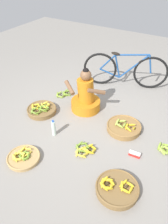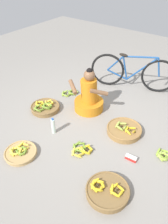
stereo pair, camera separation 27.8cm
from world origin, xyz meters
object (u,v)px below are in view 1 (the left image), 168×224
object	(u,v)px
banana_basket_front_center	(23,157)
water_bottle	(54,128)
bicycle_leaning	(125,70)
banana_basket_mid_left	(42,110)
loose_bananas_front_left	(85,149)
loose_bananas_back_right	(164,149)
loose_bananas_back_center	(65,94)
banana_basket_near_bicycle	(117,188)
packet_carton_stack	(135,154)
vendor_woman_front	(86,97)
banana_basket_back_left	(124,127)

from	to	relation	value
banana_basket_front_center	water_bottle	bearing A→B (deg)	84.42
bicycle_leaning	banana_basket_mid_left	distance (m)	1.86
bicycle_leaning	loose_bananas_front_left	xyz separation A→B (m)	(0.26, -2.02, -0.33)
bicycle_leaning	water_bottle	bearing A→B (deg)	-99.64
loose_bananas_back_right	loose_bananas_back_center	bearing A→B (deg)	166.71
banana_basket_near_bicycle	banana_basket_front_center	distance (m)	1.34
loose_bananas_front_left	water_bottle	size ratio (longest dim) A/B	1.16
bicycle_leaning	banana_basket_front_center	bearing A→B (deg)	-98.67
packet_carton_stack	loose_bananas_back_right	bearing A→B (deg)	42.63
loose_bananas_back_center	banana_basket_front_center	bearing A→B (deg)	-74.49
banana_basket_mid_left	loose_bananas_back_center	bearing A→B (deg)	88.16
vendor_woman_front	loose_bananas_back_right	bearing A→B (deg)	-11.45
bicycle_leaning	packet_carton_stack	world-z (taller)	bicycle_leaning
loose_bananas_back_center	water_bottle	xyz separation A→B (m)	(0.52, -1.04, 0.10)
bicycle_leaning	water_bottle	xyz separation A→B (m)	(-0.34, -1.97, -0.22)
banana_basket_back_left	loose_bananas_front_left	size ratio (longest dim) A/B	1.67
loose_bananas_back_center	packet_carton_stack	distance (m)	1.94
banana_basket_back_left	loose_bananas_back_center	bearing A→B (deg)	165.33
bicycle_leaning	banana_basket_front_center	distance (m)	2.65
banana_basket_mid_left	loose_bananas_front_left	distance (m)	1.21
banana_basket_front_center	loose_bananas_back_center	xyz separation A→B (m)	(-0.46, 1.66, -0.01)
bicycle_leaning	packet_carton_stack	bearing A→B (deg)	-62.52
water_bottle	loose_bananas_back_right	bearing A→B (deg)	18.91
loose_bananas_back_right	loose_bananas_front_left	bearing A→B (deg)	-148.99
banana_basket_front_center	bicycle_leaning	bearing A→B (deg)	81.33
loose_bananas_back_right	loose_bananas_front_left	size ratio (longest dim) A/B	0.72
vendor_woman_front	banana_basket_near_bicycle	xyz separation A→B (m)	(1.18, -1.27, -0.20)
banana_basket_near_bicycle	packet_carton_stack	size ratio (longest dim) A/B	3.22
banana_basket_near_bicycle	banana_basket_back_left	world-z (taller)	banana_basket_back_left
loose_bananas_back_center	packet_carton_stack	bearing A→B (deg)	-24.56
vendor_woman_front	banana_basket_mid_left	bearing A→B (deg)	-141.77
loose_bananas_back_right	banana_basket_back_left	bearing A→B (deg)	169.62
bicycle_leaning	packet_carton_stack	xyz separation A→B (m)	(0.91, -1.74, -0.33)
loose_bananas_back_center	bicycle_leaning	bearing A→B (deg)	47.55
loose_bananas_front_left	packet_carton_stack	world-z (taller)	loose_bananas_front_left
banana_basket_mid_left	banana_basket_front_center	xyz separation A→B (m)	(0.48, -0.98, -0.02)
packet_carton_stack	vendor_woman_front	bearing A→B (deg)	152.23
banana_basket_mid_left	loose_bananas_front_left	size ratio (longest dim) A/B	1.56
water_bottle	banana_basket_back_left	bearing A→B (deg)	36.67
bicycle_leaning	loose_bananas_back_center	size ratio (longest dim) A/B	4.55
bicycle_leaning	loose_bananas_back_right	distance (m)	1.93
banana_basket_back_left	loose_bananas_front_left	xyz separation A→B (m)	(-0.30, -0.72, -0.03)
loose_bananas_back_center	water_bottle	bearing A→B (deg)	-63.27
loose_bananas_back_right	packet_carton_stack	bearing A→B (deg)	-137.37
banana_basket_near_bicycle	water_bottle	xyz separation A→B (m)	(-1.26, 0.42, 0.08)
bicycle_leaning	water_bottle	world-z (taller)	bicycle_leaning
banana_basket_near_bicycle	packet_carton_stack	xyz separation A→B (m)	(-0.02, 0.65, -0.03)
vendor_woman_front	banana_basket_front_center	size ratio (longest dim) A/B	1.76
packet_carton_stack	bicycle_leaning	bearing A→B (deg)	117.48
banana_basket_back_left	water_bottle	size ratio (longest dim) A/B	1.94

